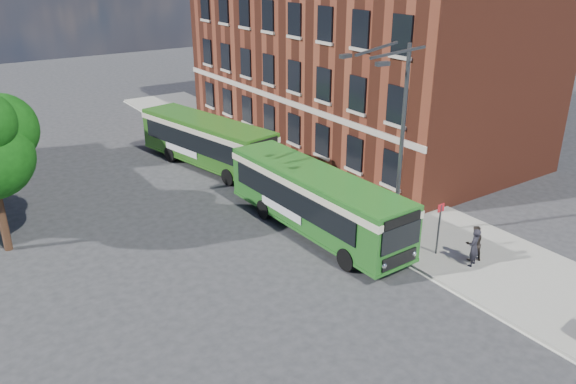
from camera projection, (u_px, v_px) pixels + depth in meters
ground at (278, 253)px, 25.11m from camera, size 120.00×120.00×0.00m
pavement at (302, 169)px, 34.81m from camera, size 6.00×48.00×0.15m
kerb_line at (260, 180)px, 33.26m from camera, size 0.12×48.00×0.01m
brick_office at (351, 40)px, 38.83m from camera, size 12.10×26.00×14.20m
street_lamp at (396, 143)px, 24.24m from camera, size 2.96×2.38×9.00m
bus_stop_sign at (439, 226)px, 24.22m from camera, size 0.35×0.08×2.52m
bus_front at (316, 196)px, 26.37m from camera, size 2.90×11.14×3.02m
bus_rear at (207, 138)px, 34.84m from camera, size 4.58×10.79×3.02m
pedestrian_a at (474, 247)px, 23.48m from camera, size 0.71×0.57×1.68m
pedestrian_b at (474, 243)px, 23.91m from camera, size 0.94×0.84×1.60m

